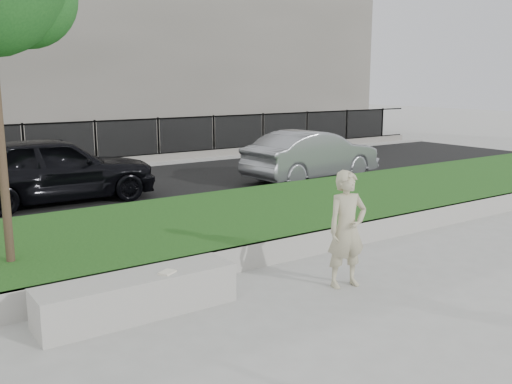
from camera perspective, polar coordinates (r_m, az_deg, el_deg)
ground at (r=8.02m, az=2.67°, el=-9.91°), size 90.00×90.00×0.00m
grass_bank at (r=10.39m, az=-7.43°, el=-3.90°), size 34.00×4.00×0.40m
grass_kerb at (r=8.76m, az=-1.48°, el=-6.68°), size 34.00×0.08×0.40m
street at (r=15.41m, az=-16.88°, el=-0.01°), size 34.00×7.00×0.04m
far_pavement at (r=19.68m, az=-20.97°, el=2.20°), size 34.00×3.00×0.12m
iron_fence at (r=18.65m, az=-20.32°, el=3.28°), size 32.00×0.30×1.50m
stone_bench at (r=7.34m, az=-11.69°, el=-10.07°), size 2.50×0.62×0.51m
man at (r=8.08m, az=9.07°, el=-3.70°), size 0.67×0.51×1.66m
book at (r=7.27m, az=-8.87°, el=-7.94°), size 0.25×0.23×0.02m
car_dark at (r=14.10m, az=-19.66°, el=2.19°), size 4.73×1.99×1.60m
car_silver at (r=16.51m, az=5.65°, el=3.70°), size 4.42×1.91×1.41m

